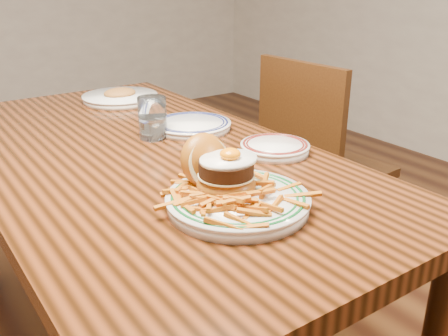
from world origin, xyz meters
TOP-DOWN VIEW (x-y plane):
  - table at (0.00, 0.00)m, footprint 0.85×1.60m
  - chair_right at (0.85, 0.14)m, footprint 0.45×0.45m
  - main_plate at (0.01, -0.43)m, footprint 0.31×0.32m
  - side_plate at (0.30, -0.23)m, footprint 0.19×0.19m
  - rear_plate at (0.22, 0.09)m, footprint 0.25×0.25m
  - water_glass at (0.08, 0.08)m, footprint 0.08×0.08m
  - far_plate at (0.18, 0.55)m, footprint 0.28×0.28m

SIDE VIEW (x-z plane):
  - chair_right at x=0.85m, z-range 0.03..0.94m
  - table at x=0.00m, z-range 0.29..1.04m
  - rear_plate at x=0.22m, z-range 0.75..0.78m
  - side_plate at x=0.30m, z-range 0.75..0.78m
  - far_plate at x=0.18m, z-range 0.74..0.79m
  - main_plate at x=0.01m, z-range 0.72..0.86m
  - water_glass at x=0.08m, z-range 0.74..0.87m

